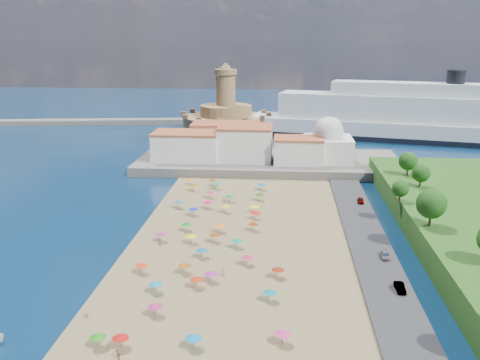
{
  "coord_description": "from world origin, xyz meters",
  "views": [
    {
      "loc": [
        15.06,
        -107.9,
        44.13
      ],
      "look_at": [
        4.0,
        25.0,
        8.0
      ],
      "focal_mm": 40.0,
      "sensor_mm": 36.0,
      "label": 1
    }
  ],
  "objects": [
    {
      "name": "ground",
      "position": [
        0.0,
        0.0,
        0.0
      ],
      "size": [
        700.0,
        700.0,
        0.0
      ],
      "primitive_type": "plane",
      "color": "#071938",
      "rests_on": "ground"
    },
    {
      "name": "terrace",
      "position": [
        10.0,
        73.0,
        1.5
      ],
      "size": [
        90.0,
        36.0,
        3.0
      ],
      "primitive_type": "cube",
      "color": "#59544C",
      "rests_on": "ground"
    },
    {
      "name": "jetty",
      "position": [
        -12.0,
        108.0,
        1.2
      ],
      "size": [
        18.0,
        70.0,
        2.4
      ],
      "primitive_type": "cube",
      "color": "#59544C",
      "rests_on": "ground"
    },
    {
      "name": "breakwater",
      "position": [
        -110.0,
        153.0,
        1.3
      ],
      "size": [
        199.03,
        34.77,
        2.6
      ],
      "primitive_type": "cube",
      "rotation": [
        0.0,
        0.0,
        0.14
      ],
      "color": "#59544C",
      "rests_on": "ground"
    },
    {
      "name": "waterfront_buildings",
      "position": [
        -3.05,
        73.64,
        7.88
      ],
      "size": [
        57.0,
        29.0,
        11.0
      ],
      "color": "silver",
      "rests_on": "terrace"
    },
    {
      "name": "domed_building",
      "position": [
        30.0,
        71.0,
        8.97
      ],
      "size": [
        16.0,
        16.0,
        15.0
      ],
      "color": "silver",
      "rests_on": "terrace"
    },
    {
      "name": "fortress",
      "position": [
        -12.0,
        138.0,
        6.68
      ],
      "size": [
        40.0,
        40.0,
        32.4
      ],
      "color": "#9F764F",
      "rests_on": "ground"
    },
    {
      "name": "cruise_ship",
      "position": [
        67.85,
        127.49,
        8.99
      ],
      "size": [
        139.95,
        52.4,
        30.35
      ],
      "color": "black",
      "rests_on": "ground"
    },
    {
      "name": "beach_parasols",
      "position": [
        -0.64,
        -9.64,
        2.15
      ],
      "size": [
        32.34,
        114.31,
        2.2
      ],
      "color": "gray",
      "rests_on": "beach"
    },
    {
      "name": "beachgoers",
      "position": [
        -2.71,
        -13.8,
        1.09
      ],
      "size": [
        33.19,
        94.48,
        1.75
      ],
      "color": "tan",
      "rests_on": "beach"
    },
    {
      "name": "parked_cars",
      "position": [
        36.0,
        1.52,
        1.34
      ],
      "size": [
        1.95,
        55.51,
        1.34
      ],
      "color": "gray",
      "rests_on": "promenade"
    },
    {
      "name": "hillside_trees",
      "position": [
        47.98,
        -8.12,
        10.16
      ],
      "size": [
        13.35,
        104.13,
        7.96
      ],
      "color": "#382314",
      "rests_on": "hillside"
    }
  ]
}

